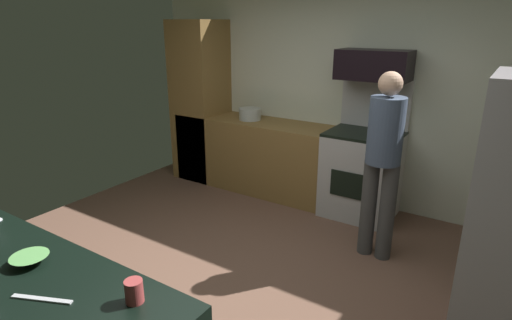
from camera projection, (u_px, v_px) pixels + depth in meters
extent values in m
cube|color=brown|center=(227.00, 292.00, 3.35)|extent=(5.20, 4.80, 0.02)
cube|color=silver|center=(346.00, 92.00, 4.79)|extent=(5.20, 0.12, 2.60)
cube|color=olive|center=(263.00, 156.00, 5.24)|extent=(2.40, 0.60, 0.90)
cube|color=olive|center=(201.00, 101.00, 5.57)|extent=(0.60, 0.60, 2.10)
cube|color=#BBB9B8|center=(361.00, 175.00, 4.56)|extent=(0.76, 0.64, 0.92)
cube|color=black|center=(365.00, 134.00, 4.41)|extent=(0.76, 0.64, 0.03)
cube|color=#BBB9B8|center=(376.00, 103.00, 4.54)|extent=(0.76, 0.06, 0.54)
cube|color=black|center=(350.00, 186.00, 4.30)|extent=(0.44, 0.01, 0.28)
cube|color=black|center=(374.00, 65.00, 4.26)|extent=(0.74, 0.38, 0.31)
cylinder|color=#424242|center=(368.00, 208.00, 3.78)|extent=(0.14, 0.14, 0.91)
cylinder|color=#424242|center=(387.00, 212.00, 3.69)|extent=(0.14, 0.14, 0.91)
cylinder|color=#45546C|center=(386.00, 131.00, 3.50)|extent=(0.30, 0.30, 0.58)
sphere|color=tan|center=(391.00, 84.00, 3.37)|extent=(0.20, 0.20, 0.20)
cone|color=#60A156|center=(30.00, 260.00, 2.10)|extent=(0.19, 0.19, 0.05)
cylinder|color=#A13C3B|center=(134.00, 291.00, 1.80)|extent=(0.08, 0.08, 0.11)
cube|color=#B7BABF|center=(42.00, 299.00, 1.83)|extent=(0.27, 0.14, 0.01)
cylinder|color=#B9C0BC|center=(250.00, 114.00, 5.18)|extent=(0.28, 0.28, 0.14)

